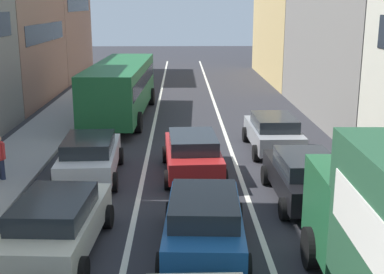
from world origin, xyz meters
TOP-DOWN VIEW (x-y plane):
  - sidewalk_left at (-6.70, 20.00)m, footprint 2.60×64.00m
  - lane_stripe_left at (-1.70, 20.00)m, footprint 0.16×60.00m
  - lane_stripe_right at (1.70, 20.00)m, footprint 0.16×60.00m
  - sedan_centre_lane_second at (0.17, 7.05)m, footprint 2.23×4.38m
  - wagon_left_lane_second at (-3.35, 6.99)m, footprint 2.26×4.40m
  - hatchback_centre_lane_third at (0.04, 12.86)m, footprint 2.24×4.39m
  - sedan_left_lane_third at (-3.51, 12.60)m, footprint 2.21×4.37m
  - sedan_right_lane_behind_truck at (3.40, 10.29)m, footprint 2.12×4.33m
  - wagon_right_lane_far at (3.41, 15.85)m, footprint 2.11×4.32m
  - bus_mid_queue_primary at (-3.48, 22.23)m, footprint 3.09×10.58m

SIDE VIEW (x-z plane):
  - lane_stripe_left at x=-1.70m, z-range 0.00..0.01m
  - lane_stripe_right at x=1.70m, z-range 0.00..0.01m
  - sidewalk_left at x=-6.70m, z-range 0.00..0.14m
  - sedan_centre_lane_second at x=0.17m, z-range 0.05..1.54m
  - wagon_left_lane_second at x=-3.35m, z-range 0.05..1.54m
  - hatchback_centre_lane_third at x=0.04m, z-range 0.05..1.54m
  - sedan_left_lane_third at x=-3.51m, z-range 0.05..1.54m
  - sedan_right_lane_behind_truck at x=3.40m, z-range 0.05..1.54m
  - wagon_right_lane_far at x=3.41m, z-range 0.05..1.54m
  - bus_mid_queue_primary at x=-3.48m, z-range 0.31..3.21m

